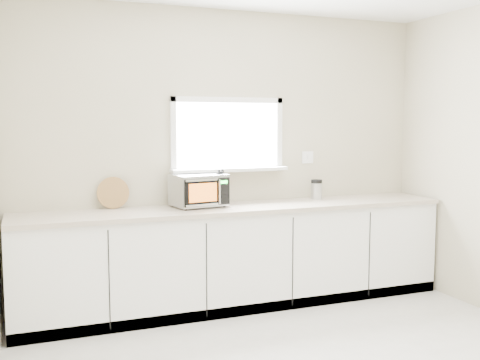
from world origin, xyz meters
name	(u,v)px	position (x,y,z in m)	size (l,w,h in m)	color
back_wall	(227,155)	(0.00, 2.00, 1.36)	(4.00, 0.17, 2.70)	beige
cabinets	(238,258)	(0.00, 1.70, 0.44)	(3.92, 0.60, 0.88)	white
countertop	(239,208)	(0.00, 1.69, 0.90)	(3.92, 0.64, 0.04)	#B9A899
microwave	(199,190)	(-0.35, 1.77, 1.07)	(0.50, 0.42, 0.29)	black
knife_block	(218,190)	(-0.17, 1.79, 1.06)	(0.17, 0.25, 0.33)	#4A241A
cutting_board	(113,193)	(-1.07, 1.94, 1.06)	(0.28, 0.28, 0.02)	#AB7E42
coffee_grinder	(316,189)	(0.87, 1.83, 1.02)	(0.13, 0.13, 0.20)	#A8AAAF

